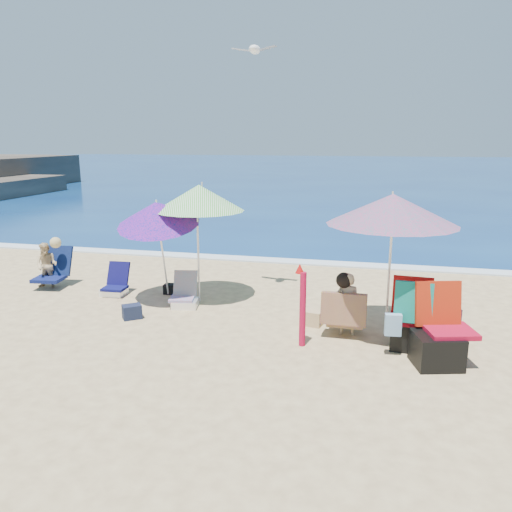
% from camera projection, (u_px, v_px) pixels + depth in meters
% --- Properties ---
extents(ground, '(120.00, 120.00, 0.00)m').
position_uv_depth(ground, '(260.00, 341.00, 7.69)').
color(ground, '#D8BC84').
rests_on(ground, ground).
extents(sea, '(120.00, 80.00, 0.12)m').
position_uv_depth(sea, '(359.00, 170.00, 50.35)').
color(sea, navy).
rests_on(sea, ground).
extents(foam, '(120.00, 0.50, 0.04)m').
position_uv_depth(foam, '(305.00, 262.00, 12.52)').
color(foam, white).
rests_on(foam, ground).
extents(umbrella_turquoise, '(1.99, 1.99, 2.27)m').
position_uv_depth(umbrella_turquoise, '(392.00, 209.00, 7.52)').
color(umbrella_turquoise, silver).
rests_on(umbrella_turquoise, ground).
extents(umbrella_striped, '(2.12, 2.12, 2.24)m').
position_uv_depth(umbrella_striped, '(199.00, 198.00, 9.29)').
color(umbrella_striped, silver).
rests_on(umbrella_striped, ground).
extents(umbrella_blue, '(1.62, 1.68, 2.08)m').
position_uv_depth(umbrella_blue, '(157.00, 213.00, 9.16)').
color(umbrella_blue, silver).
rests_on(umbrella_blue, ground).
extents(furled_umbrella, '(0.19, 0.16, 1.26)m').
position_uv_depth(furled_umbrella, '(302.00, 301.00, 7.39)').
color(furled_umbrella, '#B30C32').
rests_on(furled_umbrella, ground).
extents(chair_navy, '(0.51, 0.59, 0.62)m').
position_uv_depth(chair_navy, '(115.00, 286.00, 9.98)').
color(chair_navy, '#0D0F4A').
rests_on(chair_navy, ground).
extents(chair_rainbow, '(0.56, 0.62, 0.62)m').
position_uv_depth(chair_rainbow, '(185.00, 297.00, 9.27)').
color(chair_rainbow, '#E3505F').
rests_on(chair_rainbow, ground).
extents(camp_chair_left, '(0.90, 0.82, 1.11)m').
position_uv_depth(camp_chair_left, '(438.00, 341.00, 6.84)').
color(camp_chair_left, '#A70B26').
rests_on(camp_chair_left, ground).
extents(camp_chair_right, '(0.70, 0.77, 1.08)m').
position_uv_depth(camp_chair_right, '(410.00, 323.00, 7.35)').
color(camp_chair_right, '#AB0C19').
rests_on(camp_chair_right, ground).
extents(person_center, '(0.70, 0.58, 1.02)m').
position_uv_depth(person_center, '(346.00, 306.00, 7.81)').
color(person_center, tan).
rests_on(person_center, ground).
extents(person_left, '(0.65, 0.82, 1.05)m').
position_uv_depth(person_left, '(49.00, 265.00, 10.40)').
color(person_left, tan).
rests_on(person_left, ground).
extents(bag_navy_a, '(0.38, 0.37, 0.24)m').
position_uv_depth(bag_navy_a, '(132.00, 312.00, 8.64)').
color(bag_navy_a, '#192037').
rests_on(bag_navy_a, ground).
extents(bag_black_a, '(0.28, 0.21, 0.20)m').
position_uv_depth(bag_black_a, '(171.00, 289.00, 10.03)').
color(bag_black_a, black).
rests_on(bag_black_a, ground).
extents(bag_tan, '(0.33, 0.27, 0.25)m').
position_uv_depth(bag_tan, '(313.00, 318.00, 8.31)').
color(bag_tan, tan).
rests_on(bag_tan, ground).
extents(bag_navy_b, '(0.54, 0.46, 0.34)m').
position_uv_depth(bag_navy_b, '(443.00, 317.00, 8.24)').
color(bag_navy_b, '#171933').
rests_on(bag_navy_b, ground).
extents(seagull, '(0.84, 0.42, 0.15)m').
position_uv_depth(seagull, '(255.00, 50.00, 8.89)').
color(seagull, white).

